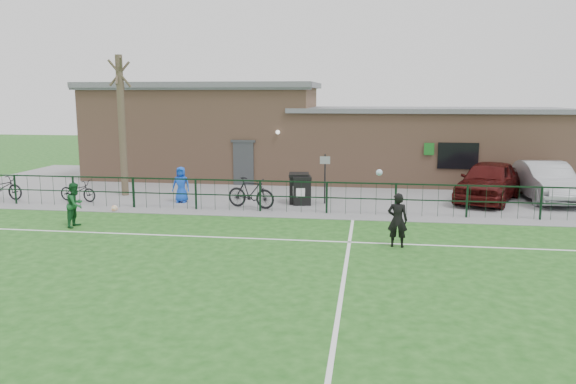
# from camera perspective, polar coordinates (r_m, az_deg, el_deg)

# --- Properties ---
(ground) EXTENTS (90.00, 90.00, 0.00)m
(ground) POSITION_cam_1_polar(r_m,az_deg,el_deg) (13.30, -3.19, -9.20)
(ground) COLOR #1B4F17
(ground) RESTS_ON ground
(paving_strip) EXTENTS (34.00, 13.00, 0.02)m
(paving_strip) POSITION_cam_1_polar(r_m,az_deg,el_deg) (26.29, 2.71, 0.36)
(paving_strip) COLOR slate
(paving_strip) RESTS_ON ground
(pitch_line_touch) EXTENTS (28.00, 0.10, 0.01)m
(pitch_line_touch) POSITION_cam_1_polar(r_m,az_deg,el_deg) (20.73, 1.13, -2.22)
(pitch_line_touch) COLOR white
(pitch_line_touch) RESTS_ON ground
(pitch_line_mid) EXTENTS (28.00, 0.10, 0.01)m
(pitch_line_mid) POSITION_cam_1_polar(r_m,az_deg,el_deg) (17.07, -0.49, -4.86)
(pitch_line_mid) COLOR white
(pitch_line_mid) RESTS_ON ground
(pitch_line_perp) EXTENTS (0.10, 16.00, 0.01)m
(pitch_line_perp) POSITION_cam_1_polar(r_m,az_deg,el_deg) (13.06, 5.56, -9.57)
(pitch_line_perp) COLOR white
(pitch_line_perp) RESTS_ON ground
(perimeter_fence) EXTENTS (28.00, 0.10, 1.20)m
(perimeter_fence) POSITION_cam_1_polar(r_m,az_deg,el_deg) (20.81, 1.21, -0.50)
(perimeter_fence) COLOR black
(perimeter_fence) RESTS_ON ground
(bare_tree) EXTENTS (0.30, 0.30, 6.00)m
(bare_tree) POSITION_cam_1_polar(r_m,az_deg,el_deg) (25.17, -16.51, 6.40)
(bare_tree) COLOR #493C2C
(bare_tree) RESTS_ON ground
(wheelie_bin_left) EXTENTS (0.84, 0.93, 1.13)m
(wheelie_bin_left) POSITION_cam_1_polar(r_m,az_deg,el_deg) (22.60, 1.12, 0.28)
(wheelie_bin_left) COLOR black
(wheelie_bin_left) RESTS_ON paving_strip
(wheelie_bin_right) EXTENTS (0.82, 0.90, 1.05)m
(wheelie_bin_right) POSITION_cam_1_polar(r_m,az_deg,el_deg) (22.40, 1.41, 0.09)
(wheelie_bin_right) COLOR black
(wheelie_bin_right) RESTS_ON paving_strip
(sign_post) EXTENTS (0.07, 0.07, 2.00)m
(sign_post) POSITION_cam_1_polar(r_m,az_deg,el_deg) (22.45, 3.77, 1.33)
(sign_post) COLOR black
(sign_post) RESTS_ON paving_strip
(car_maroon) EXTENTS (3.73, 5.24, 1.66)m
(car_maroon) POSITION_cam_1_polar(r_m,az_deg,el_deg) (24.42, 19.70, 1.05)
(car_maroon) COLOR #3E0C0B
(car_maroon) RESTS_ON paving_strip
(car_silver) EXTENTS (1.95, 4.92, 1.59)m
(car_silver) POSITION_cam_1_polar(r_m,az_deg,el_deg) (25.47, 24.68, 1.00)
(car_silver) COLOR #9EA0A5
(car_silver) RESTS_ON paving_strip
(bicycle_a) EXTENTS (2.05, 0.96, 1.04)m
(bicycle_a) POSITION_cam_1_polar(r_m,az_deg,el_deg) (26.33, -27.03, 0.46)
(bicycle_a) COLOR black
(bicycle_a) RESTS_ON paving_strip
(bicycle_c) EXTENTS (1.77, 0.87, 0.89)m
(bicycle_c) POSITION_cam_1_polar(r_m,az_deg,el_deg) (24.56, -20.57, 0.14)
(bicycle_c) COLOR black
(bicycle_c) RESTS_ON paving_strip
(bicycle_d) EXTENTS (2.06, 1.06, 1.19)m
(bicycle_d) POSITION_cam_1_polar(r_m,az_deg,el_deg) (21.67, -3.79, -0.07)
(bicycle_d) COLOR black
(bicycle_d) RESTS_ON paving_strip
(spectator_child) EXTENTS (0.73, 0.49, 1.45)m
(spectator_child) POSITION_cam_1_polar(r_m,az_deg,el_deg) (23.15, -10.81, 0.74)
(spectator_child) COLOR blue
(spectator_child) RESTS_ON paving_strip
(goalkeeper_kick) EXTENTS (0.92, 3.49, 1.84)m
(goalkeeper_kick) POSITION_cam_1_polar(r_m,az_deg,el_deg) (16.50, 11.00, -2.65)
(goalkeeper_kick) COLOR black
(goalkeeper_kick) RESTS_ON ground
(outfield_player) EXTENTS (0.58, 0.73, 1.48)m
(outfield_player) POSITION_cam_1_polar(r_m,az_deg,el_deg) (19.91, -20.79, -1.21)
(outfield_player) COLOR #175326
(outfield_player) RESTS_ON ground
(ball_ground) EXTENTS (0.24, 0.24, 0.24)m
(ball_ground) POSITION_cam_1_polar(r_m,az_deg,el_deg) (22.13, -17.21, -1.59)
(ball_ground) COLOR white
(ball_ground) RESTS_ON ground
(clubhouse) EXTENTS (24.25, 5.40, 4.96)m
(clubhouse) POSITION_cam_1_polar(r_m,az_deg,el_deg) (29.09, 1.60, 5.67)
(clubhouse) COLOR #9C7257
(clubhouse) RESTS_ON ground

